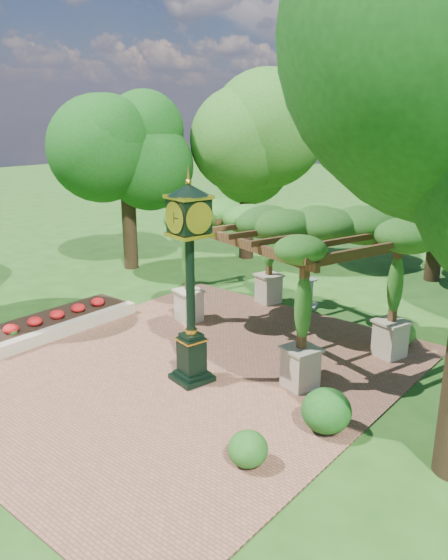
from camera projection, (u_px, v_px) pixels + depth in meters
The scene contains 13 objects.
ground at pixel (162, 384), 13.98m from camera, with size 120.00×120.00×0.00m, color #1E4714.
brick_plaza at pixel (188, 370), 14.70m from camera, with size 10.00×12.00×0.04m, color brown.
border_wall at pixel (71, 328), 17.11m from camera, with size 0.35×5.00×0.40m, color #C6B793.
flower_bed at pixel (54, 322), 17.67m from camera, with size 1.50×5.00×0.36m, color red.
pedestal_clock at pixel (190, 267), 13.22m from camera, with size 1.20×1.20×5.15m.
pergola at pixel (284, 232), 15.91m from camera, with size 7.33×5.69×4.06m.
sundial at pixel (309, 294), 19.44m from camera, with size 0.74×0.74×1.07m.
shrub_front at pixel (248, 449), 10.57m from camera, with size 0.79×0.79×0.71m, color #1D5117.
shrub_mid at pixel (326, 411), 11.69m from camera, with size 1.08×1.08×0.97m, color #164914.
shrub_back at pixel (403, 333), 16.19m from camera, with size 0.77×0.77×0.69m, color #356B1F.
tree_west_near at pixel (125, 143), 23.03m from camera, with size 4.08×4.08×7.94m.
tree_west_far at pixel (247, 147), 24.86m from camera, with size 4.70×4.70×7.56m.
tree_north at pixel (444, 170), 21.45m from camera, with size 3.99×3.99×6.59m.
Camera 1 is at (9.32, -8.64, 6.60)m, focal length 35.00 mm.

